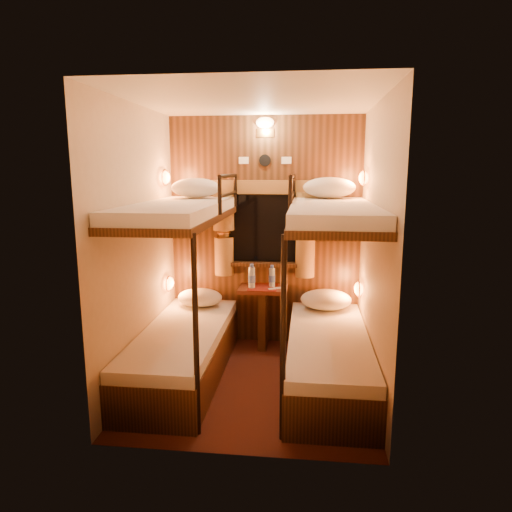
# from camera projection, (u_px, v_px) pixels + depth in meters

# --- Properties ---
(floor) EXTENTS (2.10, 2.10, 0.00)m
(floor) POSITION_uv_depth(u_px,v_px,m) (254.00, 382.00, 4.05)
(floor) COLOR black
(floor) RESTS_ON ground
(ceiling) EXTENTS (2.10, 2.10, 0.00)m
(ceiling) POSITION_uv_depth(u_px,v_px,m) (253.00, 100.00, 3.60)
(ceiling) COLOR silver
(ceiling) RESTS_ON wall_back
(wall_back) EXTENTS (2.40, 0.00, 2.40)m
(wall_back) POSITION_uv_depth(u_px,v_px,m) (265.00, 232.00, 4.85)
(wall_back) COLOR #C6B293
(wall_back) RESTS_ON floor
(wall_front) EXTENTS (2.40, 0.00, 2.40)m
(wall_front) POSITION_uv_depth(u_px,v_px,m) (233.00, 279.00, 2.80)
(wall_front) COLOR #C6B293
(wall_front) RESTS_ON floor
(wall_left) EXTENTS (0.00, 2.40, 2.40)m
(wall_left) POSITION_uv_depth(u_px,v_px,m) (138.00, 247.00, 3.93)
(wall_left) COLOR #C6B293
(wall_left) RESTS_ON floor
(wall_right) EXTENTS (0.00, 2.40, 2.40)m
(wall_right) POSITION_uv_depth(u_px,v_px,m) (375.00, 252.00, 3.71)
(wall_right) COLOR #C6B293
(wall_right) RESTS_ON floor
(back_panel) EXTENTS (2.00, 0.03, 2.40)m
(back_panel) POSITION_uv_depth(u_px,v_px,m) (265.00, 233.00, 4.83)
(back_panel) COLOR #321E0E
(back_panel) RESTS_ON floor
(bunk_left) EXTENTS (0.72, 1.90, 1.82)m
(bunk_left) POSITION_uv_depth(u_px,v_px,m) (183.00, 317.00, 4.08)
(bunk_left) COLOR #321E0E
(bunk_left) RESTS_ON floor
(bunk_right) EXTENTS (0.72, 1.90, 1.82)m
(bunk_right) POSITION_uv_depth(u_px,v_px,m) (329.00, 323.00, 3.94)
(bunk_right) COLOR #321E0E
(bunk_right) RESTS_ON floor
(window) EXTENTS (1.00, 0.12, 0.79)m
(window) POSITION_uv_depth(u_px,v_px,m) (265.00, 235.00, 4.80)
(window) COLOR black
(window) RESTS_ON back_panel
(curtains) EXTENTS (1.10, 0.22, 1.00)m
(curtains) POSITION_uv_depth(u_px,v_px,m) (264.00, 227.00, 4.76)
(curtains) COLOR brown
(curtains) RESTS_ON back_panel
(back_fixtures) EXTENTS (0.54, 0.09, 0.48)m
(back_fixtures) POSITION_uv_depth(u_px,v_px,m) (265.00, 130.00, 4.60)
(back_fixtures) COLOR black
(back_fixtures) RESTS_ON back_panel
(reading_lamps) EXTENTS (2.00, 0.20, 1.25)m
(reading_lamps) POSITION_uv_depth(u_px,v_px,m) (262.00, 233.00, 4.50)
(reading_lamps) COLOR orange
(reading_lamps) RESTS_ON wall_left
(table) EXTENTS (0.50, 0.34, 0.66)m
(table) POSITION_uv_depth(u_px,v_px,m) (263.00, 309.00, 4.80)
(table) COLOR #562213
(table) RESTS_ON floor
(bottle_left) EXTENTS (0.07, 0.07, 0.26)m
(bottle_left) POSITION_uv_depth(u_px,v_px,m) (252.00, 278.00, 4.71)
(bottle_left) COLOR #99BFE5
(bottle_left) RESTS_ON table
(bottle_right) EXTENTS (0.07, 0.07, 0.23)m
(bottle_right) POSITION_uv_depth(u_px,v_px,m) (272.00, 278.00, 4.75)
(bottle_right) COLOR #99BFE5
(bottle_right) RESTS_ON table
(sachet_a) EXTENTS (0.10, 0.08, 0.01)m
(sachet_a) POSITION_uv_depth(u_px,v_px,m) (272.00, 289.00, 4.68)
(sachet_a) COLOR silver
(sachet_a) RESTS_ON table
(sachet_b) EXTENTS (0.09, 0.08, 0.01)m
(sachet_b) POSITION_uv_depth(u_px,v_px,m) (277.00, 288.00, 4.71)
(sachet_b) COLOR silver
(sachet_b) RESTS_ON table
(pillow_lower_left) EXTENTS (0.47, 0.33, 0.18)m
(pillow_lower_left) POSITION_uv_depth(u_px,v_px,m) (200.00, 297.00, 4.75)
(pillow_lower_left) COLOR silver
(pillow_lower_left) RESTS_ON bunk_left
(pillow_lower_right) EXTENTS (0.52, 0.37, 0.20)m
(pillow_lower_right) POSITION_uv_depth(u_px,v_px,m) (326.00, 300.00, 4.63)
(pillow_lower_right) COLOR silver
(pillow_lower_right) RESTS_ON bunk_right
(pillow_upper_left) EXTENTS (0.48, 0.35, 0.19)m
(pillow_upper_left) POSITION_uv_depth(u_px,v_px,m) (196.00, 188.00, 4.46)
(pillow_upper_left) COLOR silver
(pillow_upper_left) RESTS_ON bunk_left
(pillow_upper_right) EXTENTS (0.51, 0.36, 0.20)m
(pillow_upper_right) POSITION_uv_depth(u_px,v_px,m) (329.00, 188.00, 4.41)
(pillow_upper_right) COLOR silver
(pillow_upper_right) RESTS_ON bunk_right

